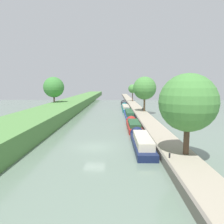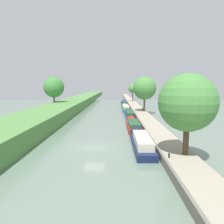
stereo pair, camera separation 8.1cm
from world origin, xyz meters
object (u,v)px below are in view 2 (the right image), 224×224
Objects in this scene: narrowboat_blue at (129,114)px; park_bench at (143,108)px; mooring_bollard_near at (169,156)px; mooring_bollard_far at (128,101)px; narrowboat_navy at (141,141)px; person_walking at (144,108)px; narrowboat_red at (133,125)px; narrowboat_black at (124,103)px; narrowboat_teal at (126,107)px.

narrowboat_blue is 8.14m from park_bench.
mooring_bollard_far is at bearing 90.00° from mooring_bollard_near.
narrowboat_navy is 0.79× the size of narrowboat_blue.
narrowboat_navy is 25.00m from narrowboat_blue.
narrowboat_navy reaches higher than park_bench.
narrowboat_blue is at bearing 93.32° from mooring_bollard_near.
person_walking reaches higher than park_bench.
person_walking is at bearing 76.69° from narrowboat_red.
narrowboat_blue is 1.19× the size of narrowboat_black.
person_walking is 3.69× the size of mooring_bollard_far.
narrowboat_navy reaches higher than narrowboat_teal.
narrowboat_navy is at bearing -89.84° from narrowboat_teal.
narrowboat_red reaches higher than narrowboat_black.
mooring_bollard_near is (1.89, -17.88, 0.48)m from narrowboat_red.
mooring_bollard_far is at bearing 71.53° from narrowboat_black.
narrowboat_blue is at bearing -92.93° from mooring_bollard_far.
narrowboat_teal is at bearing 90.37° from narrowboat_blue.
mooring_bollard_far is at bearing 88.29° from narrowboat_navy.
narrowboat_navy is 32.20m from park_bench.
mooring_bollard_far is at bearing 94.84° from park_bench.
narrowboat_teal is (-0.11, 40.49, -0.10)m from narrowboat_navy.
narrowboat_teal reaches higher than mooring_bollard_near.
mooring_bollard_near is (-2.37, -35.88, -0.65)m from person_walking.
narrowboat_red is 29.11m from narrowboat_teal.
narrowboat_navy reaches higher than narrowboat_red.
narrowboat_red is 0.88× the size of narrowboat_black.
mooring_bollard_near is (1.80, -61.75, 0.51)m from narrowboat_black.
park_bench is at bearing 58.38° from narrowboat_blue.
mooring_bollard_near is (1.83, -31.49, 0.41)m from narrowboat_blue.
narrowboat_black is 7.99× the size of park_bench.
narrowboat_blue is 30.26m from narrowboat_black.
narrowboat_black is (0.13, 14.76, -0.01)m from narrowboat_teal.
mooring_bollard_near is (1.81, -6.50, 0.40)m from narrowboat_navy.
narrowboat_blue reaches higher than mooring_bollard_near.
park_bench is (4.36, -8.58, 0.63)m from narrowboat_teal.
narrowboat_teal is 20.24m from mooring_bollard_far.
narrowboat_navy is 55.25m from narrowboat_black.
narrowboat_navy is at bearing -97.58° from park_bench.
narrowboat_black is 26.23m from person_walking.
narrowboat_blue is 31.65× the size of mooring_bollard_far.
park_bench is at bearing 82.42° from narrowboat_navy.
narrowboat_red is 23.43× the size of mooring_bollard_far.
person_walking is at bearing 86.22° from mooring_bollard_near.
narrowboat_red is 7.03× the size of park_bench.
person_walking is 3.69× the size of mooring_bollard_near.
person_walking is at bearing -80.85° from narrowboat_black.
person_walking reaches higher than narrowboat_blue.
mooring_bollard_near and mooring_bollard_far have the same top height.
narrowboat_navy is 11.38m from narrowboat_red.
narrowboat_teal is 11.97m from person_walking.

